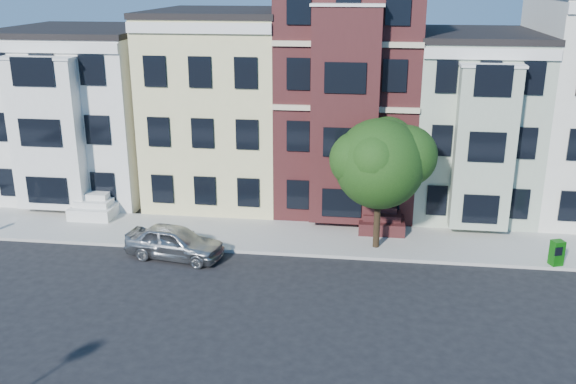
# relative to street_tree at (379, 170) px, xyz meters

# --- Properties ---
(ground) EXTENTS (120.00, 120.00, 0.00)m
(ground) POSITION_rel_street_tree_xyz_m (-1.70, -7.26, -3.84)
(ground) COLOR black
(far_sidewalk) EXTENTS (60.00, 4.00, 0.15)m
(far_sidewalk) POSITION_rel_street_tree_xyz_m (-1.70, 0.74, -3.76)
(far_sidewalk) COLOR #9E9B93
(far_sidewalk) RESTS_ON ground
(house_white) EXTENTS (8.00, 9.00, 9.00)m
(house_white) POSITION_rel_street_tree_xyz_m (-16.70, 7.24, 0.66)
(house_white) COLOR silver
(house_white) RESTS_ON ground
(house_yellow) EXTENTS (7.00, 9.00, 10.00)m
(house_yellow) POSITION_rel_street_tree_xyz_m (-8.70, 7.24, 1.16)
(house_yellow) COLOR beige
(house_yellow) RESTS_ON ground
(house_brown) EXTENTS (7.00, 9.00, 12.00)m
(house_brown) POSITION_rel_street_tree_xyz_m (-1.70, 7.24, 2.16)
(house_brown) COLOR #3A1617
(house_brown) RESTS_ON ground
(house_green) EXTENTS (6.00, 9.00, 9.00)m
(house_green) POSITION_rel_street_tree_xyz_m (4.80, 7.24, 0.66)
(house_green) COLOR #A3B199
(house_green) RESTS_ON ground
(street_tree) EXTENTS (6.67, 6.67, 7.38)m
(street_tree) POSITION_rel_street_tree_xyz_m (0.00, 0.00, 0.00)
(street_tree) COLOR #244F15
(street_tree) RESTS_ON far_sidewalk
(parked_car) EXTENTS (4.66, 2.52, 1.51)m
(parked_car) POSITION_rel_street_tree_xyz_m (-8.90, -2.06, -3.09)
(parked_car) COLOR #95979A
(parked_car) RESTS_ON ground
(newspaper_box) EXTENTS (0.62, 0.59, 1.11)m
(newspaper_box) POSITION_rel_street_tree_xyz_m (7.68, -0.96, -3.14)
(newspaper_box) COLOR #0C570B
(newspaper_box) RESTS_ON far_sidewalk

